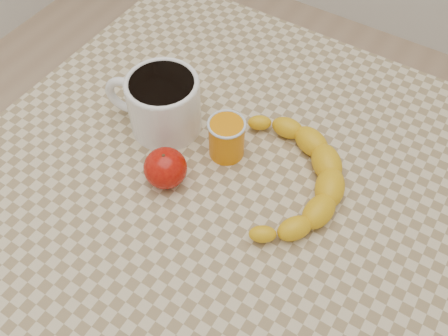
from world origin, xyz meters
The scene contains 6 objects.
ground centered at (0.00, 0.00, 0.00)m, with size 3.00×3.00×0.00m, color tan.
table centered at (0.00, 0.00, 0.66)m, with size 0.80×0.80×0.75m.
coffee_mug centered at (-0.14, 0.04, 0.80)m, with size 0.18×0.14×0.10m.
orange_juice_glass centered at (-0.02, 0.04, 0.79)m, with size 0.06×0.06×0.07m.
apple centered at (-0.07, -0.05, 0.78)m, with size 0.09×0.09×0.06m.
banana centered at (0.09, 0.04, 0.77)m, with size 0.28×0.33×0.05m, color yellow, non-canonical shape.
Camera 1 is at (0.25, -0.39, 1.38)m, focal length 40.00 mm.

